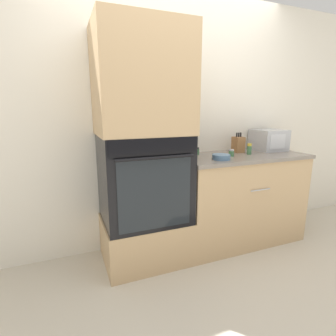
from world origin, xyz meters
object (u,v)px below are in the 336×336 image
wall_oven (144,178)px  microwave (269,140)px  knife_block (238,144)px  condiment_jar_far (197,151)px  condiment_jar_mid (231,153)px  condiment_jar_near (249,149)px  bowl (221,157)px

wall_oven → microwave: 1.52m
microwave → knife_block: (-0.40, 0.00, -0.03)m
wall_oven → microwave: bearing=5.0°
condiment_jar_far → microwave: bearing=-3.2°
condiment_jar_mid → condiment_jar_far: bearing=140.2°
condiment_jar_near → condiment_jar_mid: size_ratio=1.63×
wall_oven → condiment_jar_mid: (0.88, -0.04, 0.18)m
wall_oven → bowl: bearing=-12.0°
bowl → knife_block: bearing=35.7°
wall_oven → knife_block: wall_oven is taller
knife_block → condiment_jar_mid: knife_block is taller
microwave → condiment_jar_mid: bearing=-164.3°
wall_oven → condiment_jar_mid: bearing=-2.7°
microwave → knife_block: size_ratio=1.55×
condiment_jar_near → condiment_jar_far: (-0.50, 0.20, -0.02)m
bowl → wall_oven: bearing=168.0°
knife_block → condiment_jar_near: bearing=-81.1°
microwave → condiment_jar_mid: size_ratio=4.73×
microwave → condiment_jar_far: microwave is taller
wall_oven → bowl: size_ratio=4.65×
wall_oven → knife_block: (1.09, 0.14, 0.23)m
knife_block → bowl: knife_block is taller
microwave → condiment_jar_mid: 0.64m
microwave → knife_block: bearing=179.3°
microwave → condiment_jar_near: microwave is taller
wall_oven → condiment_jar_near: (1.12, -0.02, 0.20)m
condiment_jar_near → condiment_jar_far: condiment_jar_near is taller
bowl → condiment_jar_mid: 0.21m
knife_block → bowl: (-0.40, -0.28, -0.06)m
knife_block → condiment_jar_mid: (-0.21, -0.18, -0.05)m
knife_block → condiment_jar_near: (0.02, -0.15, -0.03)m
condiment_jar_near → condiment_jar_mid: bearing=-174.3°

